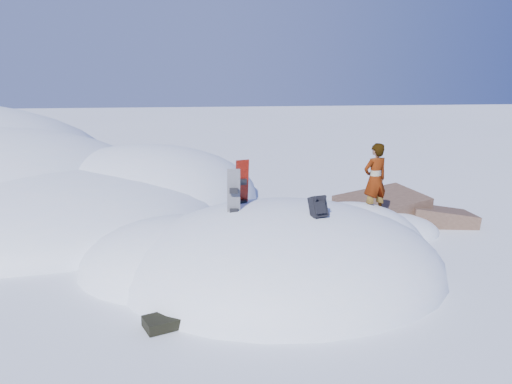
{
  "coord_description": "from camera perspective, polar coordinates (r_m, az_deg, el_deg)",
  "views": [
    {
      "loc": [
        -2.07,
        -9.95,
        4.14
      ],
      "look_at": [
        -0.55,
        0.3,
        1.73
      ],
      "focal_mm": 35.0,
      "sensor_mm": 36.0,
      "label": 1
    }
  ],
  "objects": [
    {
      "name": "gear_pile",
      "position": [
        8.85,
        -10.05,
        -14.19
      ],
      "size": [
        0.91,
        0.71,
        0.24
      ],
      "rotation": [
        0.0,
        0.0,
        0.36
      ],
      "color": "black",
      "rests_on": "ground"
    },
    {
      "name": "backpack",
      "position": [
        9.94,
        7.15,
        -1.71
      ],
      "size": [
        0.39,
        0.46,
        0.51
      ],
      "rotation": [
        0.0,
        0.0,
        0.28
      ],
      "color": "black",
      "rests_on": "snow_mound"
    },
    {
      "name": "snowboard_red",
      "position": [
        10.98,
        -1.66,
        -0.3
      ],
      "size": [
        0.34,
        0.27,
        1.6
      ],
      "rotation": [
        0.0,
        0.0,
        0.28
      ],
      "color": "red",
      "rests_on": "snow_mound"
    },
    {
      "name": "snow_mound",
      "position": [
        11.16,
        2.0,
        -8.7
      ],
      "size": [
        8.0,
        6.0,
        3.0
      ],
      "color": "white",
      "rests_on": "ground"
    },
    {
      "name": "ground",
      "position": [
        10.97,
        3.13,
        -9.1
      ],
      "size": [
        120.0,
        120.0,
        0.0
      ],
      "primitive_type": "plane",
      "color": "white",
      "rests_on": "ground"
    },
    {
      "name": "person",
      "position": [
        11.96,
        13.45,
        1.4
      ],
      "size": [
        0.71,
        0.57,
        1.71
      ],
      "primitive_type": "imported",
      "rotation": [
        0.0,
        0.0,
        3.42
      ],
      "color": "slate",
      "rests_on": "snow_mound"
    },
    {
      "name": "rock_outcrop",
      "position": [
        14.78,
        15.05,
        -3.58
      ],
      "size": [
        4.68,
        4.41,
        1.68
      ],
      "color": "brown",
      "rests_on": "ground"
    },
    {
      "name": "snowboard_dark",
      "position": [
        10.29,
        -2.56,
        -1.27
      ],
      "size": [
        0.31,
        0.3,
        1.43
      ],
      "rotation": [
        0.0,
        0.0,
        -0.16
      ],
      "color": "black",
      "rests_on": "snow_mound"
    }
  ]
}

